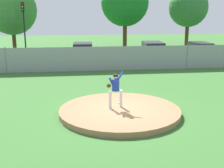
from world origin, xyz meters
TOP-DOWN VIEW (x-y plane):
  - ground_plane at (0.00, 6.00)m, footprint 80.00×80.00m
  - asphalt_strip at (0.00, 14.50)m, footprint 44.00×7.00m
  - pitchers_mound at (0.00, 0.00)m, footprint 5.38×5.38m
  - pitcher_youth at (-0.17, 0.16)m, footprint 0.78×0.32m
  - baseball at (0.06, 0.72)m, footprint 0.07×0.07m
  - chainlink_fence at (0.00, 10.00)m, footprint 34.77×0.07m
  - parked_car_teal at (-1.15, 14.61)m, footprint 2.03×4.29m
  - parked_car_silver at (9.80, 14.09)m, footprint 1.97×4.33m
  - parked_car_slate at (5.30, 14.28)m, footprint 2.14×4.78m
  - traffic_cone_orange at (0.97, 11.81)m, footprint 0.40×0.40m
  - traffic_light_near at (-6.85, 18.66)m, footprint 0.28×0.46m
  - tree_bushy_near at (-8.51, 21.72)m, footprint 5.35×5.35m
  - tree_broad_left at (4.02, 22.50)m, footprint 5.50×5.50m
  - tree_tall_centre at (4.38, 24.20)m, footprint 4.45×4.45m
  - tree_leaning_west at (12.62, 24.86)m, footprint 4.94×4.94m

SIDE VIEW (x-z plane):
  - ground_plane at x=0.00m, z-range 0.00..0.00m
  - asphalt_strip at x=0.00m, z-range 0.00..0.01m
  - pitchers_mound at x=0.00m, z-range 0.00..0.24m
  - traffic_cone_orange at x=0.97m, z-range -0.01..0.54m
  - baseball at x=0.06m, z-range 0.24..0.31m
  - parked_car_silver at x=9.80m, z-range -0.04..1.61m
  - parked_car_teal at x=-1.15m, z-range -0.04..1.64m
  - parked_car_slate at x=5.30m, z-range -0.03..1.68m
  - chainlink_fence at x=0.00m, z-range -0.05..1.91m
  - pitcher_youth at x=-0.17m, z-range 0.36..2.01m
  - traffic_light_near at x=-6.85m, z-range 0.95..6.30m
  - tree_bushy_near at x=-8.51m, z-range 0.95..8.22m
  - tree_leaning_west at x=12.62m, z-range 1.23..8.65m
  - tree_tall_centre at x=4.38m, z-range 1.40..8.70m
  - tree_broad_left at x=4.02m, z-range 1.35..9.56m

